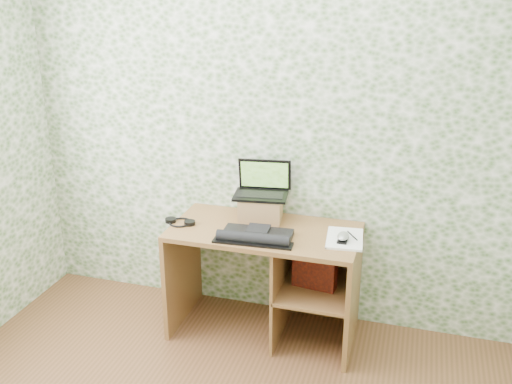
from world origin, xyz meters
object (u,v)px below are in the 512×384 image
(riser, at_px, (261,208))
(keyboard, at_px, (256,236))
(laptop, at_px, (262,187))
(desk, at_px, (277,267))
(notepad, at_px, (345,239))

(riser, height_order, keyboard, riser)
(keyboard, bearing_deg, laptop, 95.50)
(desk, bearing_deg, notepad, -4.83)
(laptop, xyz_separation_m, notepad, (0.58, -0.19, -0.21))
(riser, xyz_separation_m, laptop, (-0.00, 0.04, 0.14))
(desk, xyz_separation_m, riser, (-0.15, 0.12, 0.35))
(notepad, bearing_deg, keyboard, -170.33)
(riser, bearing_deg, notepad, -14.74)
(laptop, distance_m, keyboard, 0.39)
(riser, xyz_separation_m, keyboard, (0.05, -0.30, -0.06))
(laptop, bearing_deg, riser, -98.03)
(desk, distance_m, laptop, 0.53)
(riser, relative_size, notepad, 0.88)
(riser, relative_size, laptop, 0.73)
(notepad, bearing_deg, desk, 169.46)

